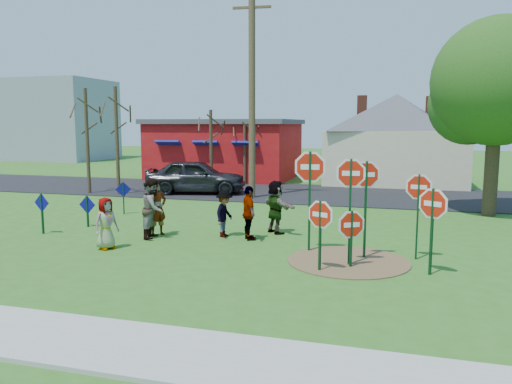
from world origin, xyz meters
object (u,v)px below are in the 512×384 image
Objects in this scene: stop_sign_a at (320,220)px; person_b at (158,208)px; stop_sign_b at (366,184)px; suv at (196,176)px; stop_sign_d at (419,195)px; person_a at (106,223)px; utility_pole at (252,86)px; stop_sign_c at (351,187)px; leafy_tree at (500,89)px.

stop_sign_a reaches higher than person_b.
suv is at bearing 110.99° from stop_sign_b.
stop_sign_b reaches higher than suv.
stop_sign_d reaches higher than suv.
person_b reaches higher than person_a.
stop_sign_d is 8.07m from person_b.
suv is 0.50× the size of utility_pole.
stop_sign_d is 1.36× the size of person_b.
stop_sign_c is 0.28× the size of utility_pole.
utility_pole is at bearing 169.69° from leafy_tree.
leafy_tree is (4.81, 8.68, 2.91)m from stop_sign_c.
stop_sign_a is 14.52m from suv.
person_a is (-7.26, -1.03, -1.26)m from stop_sign_b.
stop_sign_c is at bearing -132.62° from stop_sign_b.
person_a is 11.80m from utility_pole.
suv is at bearing 145.89° from stop_sign_a.
stop_sign_a is 0.18× the size of utility_pole.
leafy_tree reaches higher than person_b.
suv is (-8.90, 11.23, -1.12)m from stop_sign_c.
stop_sign_b is at bearing -58.37° from utility_pole.
stop_sign_d reaches higher than person_a.
utility_pole reaches higher than stop_sign_a.
utility_pole reaches higher than stop_sign_c.
person_b is (-6.64, 1.00, -1.12)m from stop_sign_b.
stop_sign_d is at bearing 24.44° from stop_sign_c.
stop_sign_c reaches higher than suv.
stop_sign_b reaches higher than stop_sign_d.
stop_sign_b is 0.54× the size of suv.
suv is 14.52m from leafy_tree.
utility_pole is (-5.67, 10.58, 3.35)m from stop_sign_c.
stop_sign_b reaches higher than person_b.
utility_pole is (-6.01, 9.75, 3.38)m from stop_sign_b.
person_a is at bearing -169.51° from person_b.
stop_sign_c reaches higher than stop_sign_b.
stop_sign_c is 0.37× the size of leafy_tree.
leafy_tree is (3.13, 7.59, 3.20)m from stop_sign_d.
suv is at bearing 120.09° from stop_sign_c.
person_a is 2.12m from person_b.
utility_pole reaches higher than person_a.
leafy_tree is at bearing 52.69° from stop_sign_c.
person_a is at bearing -142.88° from leafy_tree.
person_a is (-6.28, 0.50, -0.52)m from stop_sign_a.
stop_sign_a is 1.96m from stop_sign_b.
stop_sign_a is 1.24× the size of person_a.
leafy_tree is at bearing 72.51° from stop_sign_d.
stop_sign_c is 1.19× the size of stop_sign_d.
stop_sign_a is at bearing -86.69° from person_b.
stop_sign_a is at bearing -65.99° from utility_pole.
stop_sign_c is at bearing 68.83° from stop_sign_a.
utility_pole reaches higher than stop_sign_b.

